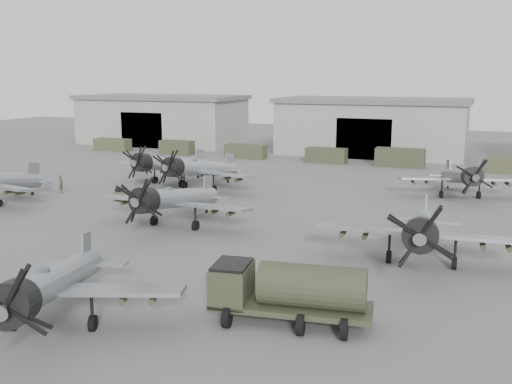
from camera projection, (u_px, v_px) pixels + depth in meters
ground at (174, 282)px, 33.79m from camera, size 220.00×220.00×0.00m
hangar_left at (162, 119)px, 103.16m from camera, size 29.00×14.80×8.70m
hangar_center at (372, 126)px, 89.25m from camera, size 29.00×14.80×8.70m
support_truck_0 at (112, 145)px, 93.85m from camera, size 6.17×2.20×1.96m
support_truck_1 at (177, 147)px, 89.39m from camera, size 5.30×2.20×2.14m
support_truck_2 at (246, 151)px, 85.09m from camera, size 6.11×2.20×2.04m
support_truck_3 at (326, 155)px, 80.56m from camera, size 5.71×2.20×2.08m
support_truck_4 at (400, 158)px, 76.78m from camera, size 6.49×2.20×2.51m
support_truck_5 at (511, 165)px, 71.78m from camera, size 5.86×2.20×2.14m
aircraft_near_1 at (49, 285)px, 26.87m from camera, size 12.61×11.38×5.10m
aircraft_mid_1 at (173, 199)px, 45.50m from camera, size 12.96×11.66×5.19m
aircraft_mid_2 at (423, 230)px, 36.16m from camera, size 13.51×12.15×5.39m
aircraft_far_0 at (197, 169)px, 60.44m from camera, size 13.24×11.91×5.25m
aircraft_far_1 at (462, 177)px, 56.65m from camera, size 12.13×10.92×4.85m
aircraft_extra_142 at (167, 164)px, 63.54m from camera, size 13.24×11.91×5.25m
fuel_tanker at (289, 289)px, 27.99m from camera, size 8.20×4.44×3.05m
tug_trailer at (137, 197)px, 55.15m from camera, size 6.58×1.66×1.31m
ground_crew at (61, 184)px, 59.87m from camera, size 0.66×0.79×1.86m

